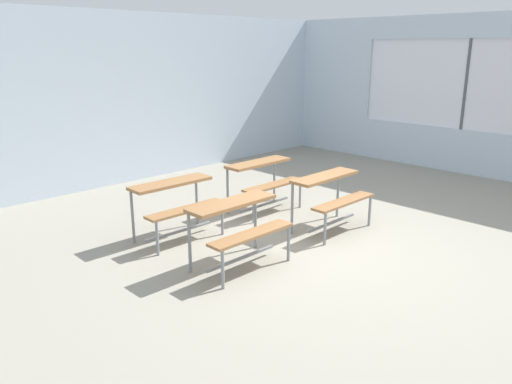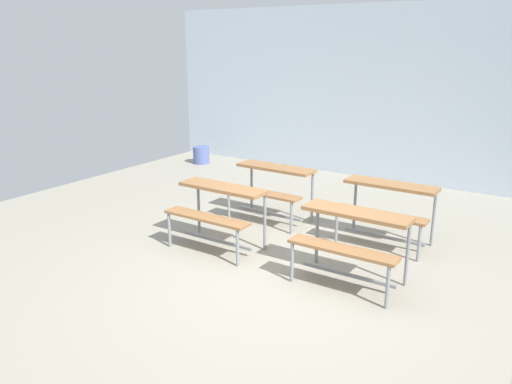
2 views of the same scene
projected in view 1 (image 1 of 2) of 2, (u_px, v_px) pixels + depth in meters
ground at (321, 249)px, 6.16m from camera, size 10.00×9.00×0.05m
wall_back at (123, 99)px, 8.79m from camera, size 10.00×0.12×3.00m
wall_right at (499, 101)px, 9.04m from camera, size 0.12×9.00×3.00m
desk_bench_r0c0 at (239, 219)px, 5.48m from camera, size 1.11×0.60×0.74m
desk_bench_r0c1 at (331, 189)px, 6.61m from camera, size 1.10×0.60×0.74m
desk_bench_r1c0 at (176, 197)px, 6.30m from camera, size 1.11×0.62×0.74m
desk_bench_r1c1 at (264, 174)px, 7.40m from camera, size 1.10×0.60×0.74m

